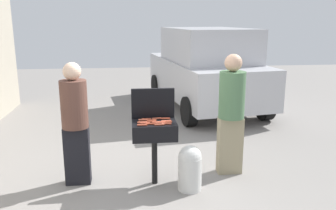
# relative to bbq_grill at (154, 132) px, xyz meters

# --- Properties ---
(ground_plane) EXTENTS (24.00, 24.00, 0.00)m
(ground_plane) POSITION_rel_bbq_grill_xyz_m (-0.10, 0.12, -0.75)
(ground_plane) COLOR gray
(bbq_grill) EXTENTS (0.60, 0.44, 0.89)m
(bbq_grill) POSITION_rel_bbq_grill_xyz_m (0.00, 0.00, 0.00)
(bbq_grill) COLOR black
(bbq_grill) RESTS_ON ground
(grill_lid_open) EXTENTS (0.60, 0.05, 0.42)m
(grill_lid_open) POSITION_rel_bbq_grill_xyz_m (0.00, 0.22, 0.35)
(grill_lid_open) COLOR black
(grill_lid_open) RESTS_ON bbq_grill
(hot_dog_0) EXTENTS (0.13, 0.03, 0.03)m
(hot_dog_0) POSITION_rel_bbq_grill_xyz_m (-0.17, -0.15, 0.15)
(hot_dog_0) COLOR #B74C33
(hot_dog_0) RESTS_ON bbq_grill
(hot_dog_1) EXTENTS (0.13, 0.03, 0.03)m
(hot_dog_1) POSITION_rel_bbq_grill_xyz_m (0.04, -0.05, 0.15)
(hot_dog_1) COLOR #B74C33
(hot_dog_1) RESTS_ON bbq_grill
(hot_dog_2) EXTENTS (0.13, 0.03, 0.03)m
(hot_dog_2) POSITION_rel_bbq_grill_xyz_m (0.16, 0.12, 0.15)
(hot_dog_2) COLOR #AD4228
(hot_dog_2) RESTS_ON bbq_grill
(hot_dog_3) EXTENTS (0.13, 0.04, 0.03)m
(hot_dog_3) POSITION_rel_bbq_grill_xyz_m (0.08, -0.08, 0.15)
(hot_dog_3) COLOR #B74C33
(hot_dog_3) RESTS_ON bbq_grill
(hot_dog_4) EXTENTS (0.13, 0.04, 0.03)m
(hot_dog_4) POSITION_rel_bbq_grill_xyz_m (-0.03, 0.05, 0.15)
(hot_dog_4) COLOR #AD4228
(hot_dog_4) RESTS_ON bbq_grill
(hot_dog_5) EXTENTS (0.13, 0.04, 0.03)m
(hot_dog_5) POSITION_rel_bbq_grill_xyz_m (-0.13, -0.08, 0.15)
(hot_dog_5) COLOR #B74C33
(hot_dog_5) RESTS_ON bbq_grill
(hot_dog_6) EXTENTS (0.13, 0.03, 0.03)m
(hot_dog_6) POSITION_rel_bbq_grill_xyz_m (-0.14, 0.08, 0.15)
(hot_dog_6) COLOR #C6593D
(hot_dog_6) RESTS_ON bbq_grill
(hot_dog_7) EXTENTS (0.13, 0.03, 0.03)m
(hot_dog_7) POSITION_rel_bbq_grill_xyz_m (0.17, -0.05, 0.15)
(hot_dog_7) COLOR #AD4228
(hot_dog_7) RESTS_ON bbq_grill
(hot_dog_8) EXTENTS (0.13, 0.03, 0.03)m
(hot_dog_8) POSITION_rel_bbq_grill_xyz_m (0.06, -0.16, 0.15)
(hot_dog_8) COLOR #C6593D
(hot_dog_8) RESTS_ON bbq_grill
(hot_dog_9) EXTENTS (0.13, 0.04, 0.03)m
(hot_dog_9) POSITION_rel_bbq_grill_xyz_m (0.05, 0.13, 0.15)
(hot_dog_9) COLOR #B74C33
(hot_dog_9) RESTS_ON bbq_grill
(hot_dog_10) EXTENTS (0.13, 0.04, 0.03)m
(hot_dog_10) POSITION_rel_bbq_grill_xyz_m (0.15, -0.12, 0.15)
(hot_dog_10) COLOR #B74C33
(hot_dog_10) RESTS_ON bbq_grill
(hot_dog_11) EXTENTS (0.13, 0.04, 0.03)m
(hot_dog_11) POSITION_rel_bbq_grill_xyz_m (0.16, -0.01, 0.15)
(hot_dog_11) COLOR #C6593D
(hot_dog_11) RESTS_ON bbq_grill
(hot_dog_12) EXTENTS (0.13, 0.03, 0.03)m
(hot_dog_12) POSITION_rel_bbq_grill_xyz_m (-0.04, -0.01, 0.15)
(hot_dog_12) COLOR #AD4228
(hot_dog_12) RESTS_ON bbq_grill
(hot_dog_13) EXTENTS (0.13, 0.03, 0.03)m
(hot_dog_13) POSITION_rel_bbq_grill_xyz_m (-0.16, -0.03, 0.15)
(hot_dog_13) COLOR #C6593D
(hot_dog_13) RESTS_ON bbq_grill
(hot_dog_14) EXTENTS (0.13, 0.03, 0.03)m
(hot_dog_14) POSITION_rel_bbq_grill_xyz_m (-0.06, -0.11, 0.15)
(hot_dog_14) COLOR #AD4228
(hot_dog_14) RESTS_ON bbq_grill
(hot_dog_15) EXTENTS (0.13, 0.03, 0.03)m
(hot_dog_15) POSITION_rel_bbq_grill_xyz_m (-0.09, 0.12, 0.15)
(hot_dog_15) COLOR #AD4228
(hot_dog_15) RESTS_ON bbq_grill
(propane_tank) EXTENTS (0.32, 0.32, 0.62)m
(propane_tank) POSITION_rel_bbq_grill_xyz_m (0.45, -0.24, -0.43)
(propane_tank) COLOR silver
(propane_tank) RESTS_ON ground
(person_left) EXTENTS (0.36, 0.36, 1.70)m
(person_left) POSITION_rel_bbq_grill_xyz_m (-1.06, 0.12, 0.17)
(person_left) COLOR black
(person_left) RESTS_ON ground
(person_right) EXTENTS (0.37, 0.37, 1.77)m
(person_right) POSITION_rel_bbq_grill_xyz_m (1.13, 0.24, 0.21)
(person_right) COLOR gray
(person_right) RESTS_ON ground
(parked_minivan) EXTENTS (2.55, 4.63, 2.02)m
(parked_minivan) POSITION_rel_bbq_grill_xyz_m (1.62, 4.24, 0.28)
(parked_minivan) COLOR #B7B7BC
(parked_minivan) RESTS_ON ground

